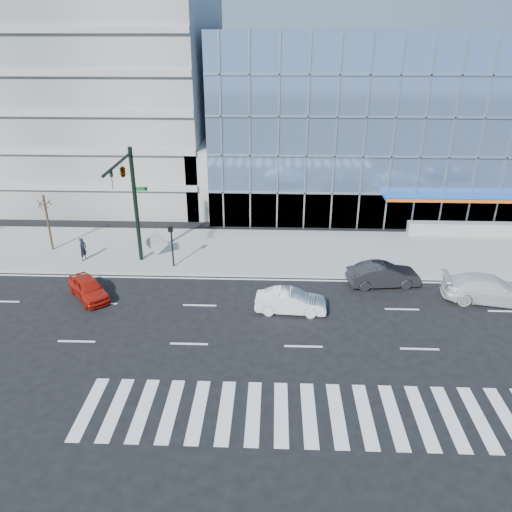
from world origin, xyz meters
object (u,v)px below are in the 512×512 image
Objects in this scene: street_tree_near at (44,203)px; white_sedan at (291,301)px; ped_signal_post at (172,240)px; red_sedan at (88,288)px; traffic_signal at (127,183)px; white_suv at (489,289)px; tilted_panel at (156,243)px; dark_sedan at (383,275)px; pedestrian at (83,249)px.

street_tree_near is 1.03× the size of white_sedan.
ped_signal_post is 0.79× the size of red_sedan.
white_sedan is (17.40, -8.00, -3.10)m from street_tree_near.
white_sedan is (10.40, -5.07, -5.49)m from traffic_signal.
ped_signal_post is (2.50, 0.37, -4.02)m from traffic_signal.
ped_signal_post is 20.29m from white_suv.
tilted_panel reaches higher than white_sedan.
ped_signal_post is 14.11m from dark_sedan.
white_suv is at bearing -78.18° from white_sedan.
pedestrian is at bearing 172.67° from ped_signal_post.
ped_signal_post is at bearing 4.44° from red_sedan.
white_suv is 1.44× the size of red_sedan.
street_tree_near is 24.02m from dark_sedan.
dark_sedan is 15.92m from tilted_panel.
ped_signal_post is 0.66× the size of dark_sedan.
ped_signal_post is 9.71m from white_sedan.
red_sedan is at bearing -116.37° from traffic_signal.
street_tree_near is at bearing 179.91° from tilted_panel.
red_sedan is at bearing -53.21° from street_tree_near.
ped_signal_post is 6.30m from red_sedan.
traffic_signal is 23.27m from white_suv.
ped_signal_post is 0.73× the size of white_sedan.
tilted_panel is at bearing 67.15° from traffic_signal.
tilted_panel is (2.87, 6.12, 0.42)m from red_sedan.
tilted_panel reaches higher than white_suv.
white_suv is 26.79m from pedestrian.
traffic_signal is at bearing 24.21° from red_sedan.
white_sedan is 6.95m from dark_sedan.
ped_signal_post is 2.66m from tilted_panel.
red_sedan is 5.50m from pedestrian.
white_suv is (29.40, -6.25, -2.98)m from street_tree_near.
tilted_panel is (-1.55, 1.88, -1.07)m from ped_signal_post.
white_sedan is 1.08× the size of red_sedan.
white_sedan is 11.96m from tilted_panel.
red_sedan is 2.93× the size of tilted_panel.
white_sedan is at bearing -44.99° from red_sedan.
traffic_signal is at bearing -86.72° from pedestrian.
traffic_signal is 1.46× the size of white_suv.
ped_signal_post reaches higher than dark_sedan.
tilted_panel is (0.95, 2.25, -5.10)m from traffic_signal.
dark_sedan is at bearing -9.11° from tilted_panel.
white_suv is 6.25m from dark_sedan.
street_tree_near is at bearing 71.82° from dark_sedan.
dark_sedan is (23.40, -4.50, -3.03)m from street_tree_near.
pedestrian reaches higher than white_sedan.
traffic_signal is at bearing 88.91° from white_suv.
pedestrian is 1.28× the size of tilted_panel.
white_sedan reaches higher than red_sedan.
white_suv is at bearing -9.77° from tilted_panel.
tilted_panel is at bearing -4.87° from street_tree_near.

